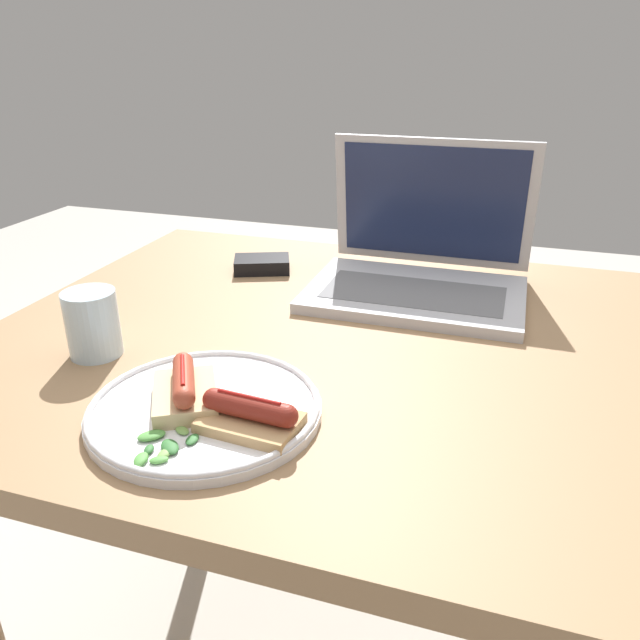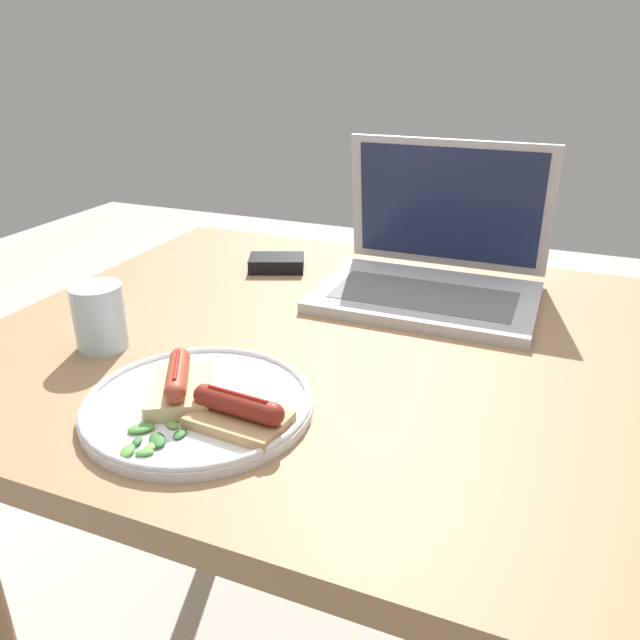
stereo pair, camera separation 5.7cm
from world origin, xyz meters
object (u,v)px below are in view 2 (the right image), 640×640
Objects in this scene: plate at (198,403)px; drinking_glass at (100,317)px; external_drive at (277,263)px; laptop at (432,269)px.

drinking_glass reaches higher than plate.
external_drive is at bearing 77.73° from drinking_glass.
plate is at bearing -109.91° from laptop.
laptop is at bearing 70.09° from plate.
laptop reaches higher than drinking_glass.
laptop is 0.51m from plate.
plate is at bearing -96.86° from external_drive.
plate is 2.26× the size of external_drive.
laptop is 0.54m from drinking_glass.
plate is 0.24m from drinking_glass.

